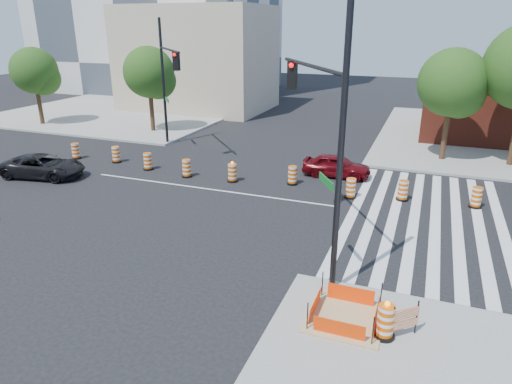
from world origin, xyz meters
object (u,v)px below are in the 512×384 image
dark_suv (43,166)px  signal_pole_nw (167,73)px  red_coupe (337,165)px  signal_pole_se (322,119)px

dark_suv → signal_pole_nw: (3.68, 7.93, 4.59)m
red_coupe → dark_suv: (-15.66, -6.15, -0.01)m
signal_pole_nw → signal_pole_se: bearing=6.6°
signal_pole_nw → dark_suv: bearing=-65.9°
dark_suv → signal_pole_nw: 9.88m
red_coupe → signal_pole_se: bearing=-173.8°
red_coupe → signal_pole_se: (1.36, -10.40, 4.70)m
signal_pole_se → signal_pole_nw: bearing=15.4°
red_coupe → signal_pole_nw: signal_pole_nw is taller
red_coupe → dark_suv: size_ratio=0.82×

